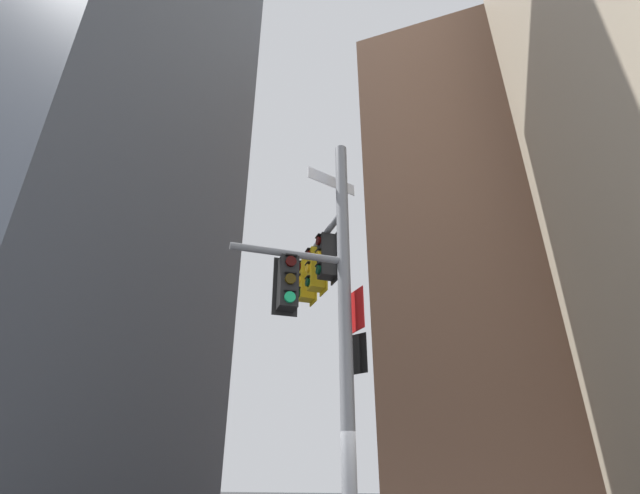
# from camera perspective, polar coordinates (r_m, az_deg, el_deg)

# --- Properties ---
(building_tower_left) EXTENTS (12.55, 12.55, 40.00)m
(building_tower_left) POSITION_cam_1_polar(r_m,az_deg,el_deg) (29.11, -26.24, 15.16)
(building_tower_left) COLOR #4C5460
(building_tower_left) RESTS_ON ground
(building_mid_block) EXTENTS (12.05, 12.05, 37.82)m
(building_mid_block) POSITION_cam_1_polar(r_m,az_deg,el_deg) (38.45, 16.72, 0.72)
(building_mid_block) COLOR brown
(building_mid_block) RESTS_ON ground
(signal_pole_assembly) EXTENTS (2.20, 3.59, 8.42)m
(signal_pole_assembly) POSITION_cam_1_polar(r_m,az_deg,el_deg) (9.25, 0.68, -6.58)
(signal_pole_assembly) COLOR gray
(signal_pole_assembly) RESTS_ON ground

